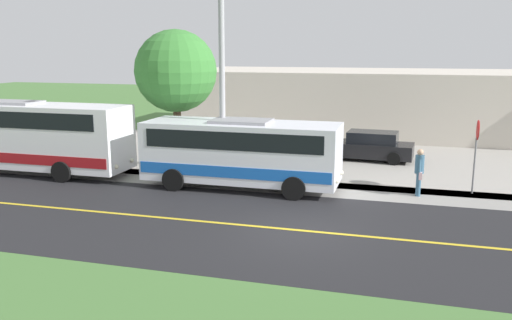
{
  "coord_description": "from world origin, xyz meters",
  "views": [
    {
      "loc": [
        15.61,
        3.02,
        5.56
      ],
      "look_at": [
        -3.5,
        -2.38,
        1.4
      ],
      "focal_mm": 37.64,
      "sensor_mm": 36.0,
      "label": 1
    }
  ],
  "objects_px": {
    "transit_bus_rear": "(5,133)",
    "tree_curbside": "(176,71)",
    "stop_sign": "(476,144)",
    "shuttle_bus_front": "(241,150)",
    "pedestrian_with_bags": "(419,171)",
    "commercial_building": "(359,101)",
    "parked_car_near": "(369,146)",
    "street_light_pole": "(221,67)"
  },
  "relations": [
    {
      "from": "stop_sign",
      "to": "transit_bus_rear",
      "type": "bearing_deg",
      "value": -85.39
    },
    {
      "from": "shuttle_bus_front",
      "to": "stop_sign",
      "type": "distance_m",
      "value": 9.08
    },
    {
      "from": "tree_curbside",
      "to": "street_light_pole",
      "type": "bearing_deg",
      "value": 50.87
    },
    {
      "from": "shuttle_bus_front",
      "to": "street_light_pole",
      "type": "height_order",
      "value": "street_light_pole"
    },
    {
      "from": "transit_bus_rear",
      "to": "stop_sign",
      "type": "height_order",
      "value": "transit_bus_rear"
    },
    {
      "from": "shuttle_bus_front",
      "to": "stop_sign",
      "type": "xyz_separation_m",
      "value": [
        -1.53,
        8.94,
        0.43
      ]
    },
    {
      "from": "parked_car_near",
      "to": "street_light_pole",
      "type": "bearing_deg",
      "value": -39.57
    },
    {
      "from": "pedestrian_with_bags",
      "to": "commercial_building",
      "type": "relative_size",
      "value": 0.08
    },
    {
      "from": "tree_curbside",
      "to": "parked_car_near",
      "type": "bearing_deg",
      "value": 115.82
    },
    {
      "from": "tree_curbside",
      "to": "commercial_building",
      "type": "bearing_deg",
      "value": 152.9
    },
    {
      "from": "shuttle_bus_front",
      "to": "tree_curbside",
      "type": "xyz_separation_m",
      "value": [
        -2.83,
        -4.02,
        2.96
      ]
    },
    {
      "from": "pedestrian_with_bags",
      "to": "tree_curbside",
      "type": "distance_m",
      "value": 11.68
    },
    {
      "from": "shuttle_bus_front",
      "to": "street_light_pole",
      "type": "relative_size",
      "value": 0.9
    },
    {
      "from": "transit_bus_rear",
      "to": "commercial_building",
      "type": "distance_m",
      "value": 22.2
    },
    {
      "from": "stop_sign",
      "to": "tree_curbside",
      "type": "distance_m",
      "value": 13.28
    },
    {
      "from": "transit_bus_rear",
      "to": "parked_car_near",
      "type": "bearing_deg",
      "value": 114.15
    },
    {
      "from": "shuttle_bus_front",
      "to": "stop_sign",
      "type": "height_order",
      "value": "stop_sign"
    },
    {
      "from": "street_light_pole",
      "to": "tree_curbside",
      "type": "distance_m",
      "value": 3.99
    },
    {
      "from": "shuttle_bus_front",
      "to": "pedestrian_with_bags",
      "type": "relative_size",
      "value": 4.38
    },
    {
      "from": "shuttle_bus_front",
      "to": "commercial_building",
      "type": "relative_size",
      "value": 0.35
    },
    {
      "from": "stop_sign",
      "to": "pedestrian_with_bags",
      "type": "bearing_deg",
      "value": -66.86
    },
    {
      "from": "transit_bus_rear",
      "to": "tree_curbside",
      "type": "distance_m",
      "value": 8.24
    },
    {
      "from": "stop_sign",
      "to": "street_light_pole",
      "type": "xyz_separation_m",
      "value": [
        1.21,
        -9.88,
        2.85
      ]
    },
    {
      "from": "tree_curbside",
      "to": "shuttle_bus_front",
      "type": "bearing_deg",
      "value": 54.91
    },
    {
      "from": "shuttle_bus_front",
      "to": "stop_sign",
      "type": "bearing_deg",
      "value": 99.69
    },
    {
      "from": "commercial_building",
      "to": "transit_bus_rear",
      "type": "bearing_deg",
      "value": -40.33
    },
    {
      "from": "street_light_pole",
      "to": "tree_curbside",
      "type": "bearing_deg",
      "value": -129.13
    },
    {
      "from": "transit_bus_rear",
      "to": "pedestrian_with_bags",
      "type": "relative_size",
      "value": 6.63
    },
    {
      "from": "transit_bus_rear",
      "to": "stop_sign",
      "type": "bearing_deg",
      "value": 94.61
    },
    {
      "from": "pedestrian_with_bags",
      "to": "commercial_building",
      "type": "xyz_separation_m",
      "value": [
        -16.18,
        -3.75,
        1.06
      ]
    },
    {
      "from": "pedestrian_with_bags",
      "to": "street_light_pole",
      "type": "bearing_deg",
      "value": -87.54
    },
    {
      "from": "shuttle_bus_front",
      "to": "parked_car_near",
      "type": "distance_m",
      "value": 8.4
    },
    {
      "from": "transit_bus_rear",
      "to": "shuttle_bus_front",
      "type": "bearing_deg",
      "value": 90.5
    },
    {
      "from": "tree_curbside",
      "to": "commercial_building",
      "type": "height_order",
      "value": "tree_curbside"
    },
    {
      "from": "pedestrian_with_bags",
      "to": "parked_car_near",
      "type": "distance_m",
      "value": 6.76
    },
    {
      "from": "pedestrian_with_bags",
      "to": "stop_sign",
      "type": "xyz_separation_m",
      "value": [
        -0.88,
        2.05,
        0.98
      ]
    },
    {
      "from": "street_light_pole",
      "to": "shuttle_bus_front",
      "type": "bearing_deg",
      "value": 71.39
    },
    {
      "from": "pedestrian_with_bags",
      "to": "tree_curbside",
      "type": "relative_size",
      "value": 0.28
    },
    {
      "from": "parked_car_near",
      "to": "tree_curbside",
      "type": "bearing_deg",
      "value": -64.18
    },
    {
      "from": "pedestrian_with_bags",
      "to": "stop_sign",
      "type": "distance_m",
      "value": 2.44
    },
    {
      "from": "commercial_building",
      "to": "street_light_pole",
      "type": "bearing_deg",
      "value": -13.86
    },
    {
      "from": "shuttle_bus_front",
      "to": "tree_curbside",
      "type": "relative_size",
      "value": 1.24
    }
  ]
}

